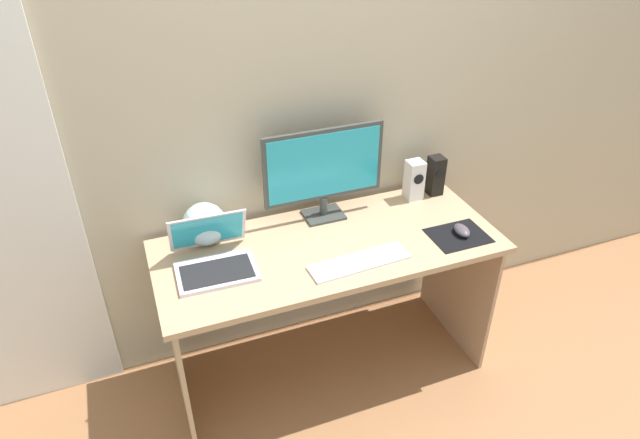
# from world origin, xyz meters

# --- Properties ---
(ground_plane) EXTENTS (8.00, 8.00, 0.00)m
(ground_plane) POSITION_xyz_m (0.00, 0.00, 0.00)
(ground_plane) COLOR #97653F
(wall_back) EXTENTS (6.00, 0.04, 2.50)m
(wall_back) POSITION_xyz_m (0.00, 0.36, 1.25)
(wall_back) COLOR #B7AC92
(wall_back) RESTS_ON ground_plane
(desk) EXTENTS (1.49, 0.62, 0.75)m
(desk) POSITION_xyz_m (0.00, 0.00, 0.60)
(desk) COLOR tan
(desk) RESTS_ON ground_plane
(monitor) EXTENTS (0.55, 0.14, 0.43)m
(monitor) POSITION_xyz_m (0.06, 0.22, 0.99)
(monitor) COLOR #3A3E3B
(monitor) RESTS_ON desk
(speaker_right) EXTENTS (0.07, 0.08, 0.20)m
(speaker_right) POSITION_xyz_m (0.65, 0.22, 0.85)
(speaker_right) COLOR black
(speaker_right) RESTS_ON desk
(speaker_near_monitor) EXTENTS (0.08, 0.08, 0.19)m
(speaker_near_monitor) POSITION_xyz_m (0.53, 0.22, 0.85)
(speaker_near_monitor) COLOR silver
(speaker_near_monitor) RESTS_ON desk
(laptop) EXTENTS (0.33, 0.31, 0.21)m
(laptop) POSITION_xyz_m (-0.49, 0.02, 0.79)
(laptop) COLOR silver
(laptop) RESTS_ON desk
(fishbowl) EXTENTS (0.19, 0.19, 0.19)m
(fishbowl) POSITION_xyz_m (-0.49, 0.21, 0.84)
(fishbowl) COLOR silver
(fishbowl) RESTS_ON desk
(keyboard_external) EXTENTS (0.43, 0.14, 0.01)m
(keyboard_external) POSITION_xyz_m (0.07, -0.17, 0.75)
(keyboard_external) COLOR white
(keyboard_external) RESTS_ON desk
(mousepad) EXTENTS (0.25, 0.20, 0.00)m
(mousepad) POSITION_xyz_m (0.55, -0.15, 0.75)
(mousepad) COLOR black
(mousepad) RESTS_ON desk
(mouse) EXTENTS (0.07, 0.11, 0.04)m
(mouse) POSITION_xyz_m (0.57, -0.14, 0.77)
(mouse) COLOR #4A424C
(mouse) RESTS_ON mousepad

